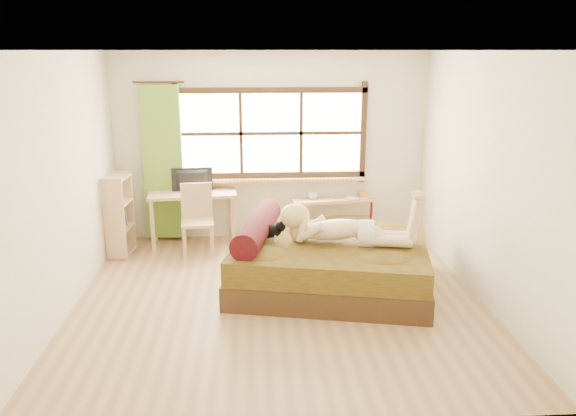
{
  "coord_description": "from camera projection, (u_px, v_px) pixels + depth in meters",
  "views": [
    {
      "loc": [
        -0.26,
        -5.83,
        2.7
      ],
      "look_at": [
        0.12,
        0.2,
        1.0
      ],
      "focal_mm": 35.0,
      "sensor_mm": 36.0,
      "label": 1
    }
  ],
  "objects": [
    {
      "name": "floor",
      "position": [
        279.0,
        298.0,
        6.35
      ],
      "size": [
        4.5,
        4.5,
        0.0
      ],
      "primitive_type": "plane",
      "color": "#9E754C",
      "rests_on": "ground"
    },
    {
      "name": "ceiling",
      "position": [
        278.0,
        50.0,
        5.62
      ],
      "size": [
        4.5,
        4.5,
        0.0
      ],
      "primitive_type": "plane",
      "rotation": [
        3.14,
        0.0,
        0.0
      ],
      "color": "white",
      "rests_on": "wall_back"
    },
    {
      "name": "wall_back",
      "position": [
        271.0,
        147.0,
        8.15
      ],
      "size": [
        4.5,
        0.0,
        4.5
      ],
      "primitive_type": "plane",
      "rotation": [
        1.57,
        0.0,
        0.0
      ],
      "color": "silver",
      "rests_on": "floor"
    },
    {
      "name": "wall_front",
      "position": [
        294.0,
        256.0,
        3.82
      ],
      "size": [
        4.5,
        0.0,
        4.5
      ],
      "primitive_type": "plane",
      "rotation": [
        -1.57,
        0.0,
        0.0
      ],
      "color": "silver",
      "rests_on": "floor"
    },
    {
      "name": "wall_left",
      "position": [
        63.0,
        185.0,
        5.85
      ],
      "size": [
        0.0,
        4.5,
        4.5
      ],
      "primitive_type": "plane",
      "rotation": [
        1.57,
        0.0,
        1.57
      ],
      "color": "silver",
      "rests_on": "floor"
    },
    {
      "name": "wall_right",
      "position": [
        484.0,
        179.0,
        6.12
      ],
      "size": [
        0.0,
        4.5,
        4.5
      ],
      "primitive_type": "plane",
      "rotation": [
        1.57,
        0.0,
        -1.57
      ],
      "color": "silver",
      "rests_on": "floor"
    },
    {
      "name": "window",
      "position": [
        271.0,
        136.0,
        8.07
      ],
      "size": [
        2.8,
        0.16,
        1.46
      ],
      "color": "#FFEDBF",
      "rests_on": "wall_back"
    },
    {
      "name": "curtain",
      "position": [
        163.0,
        163.0,
        7.99
      ],
      "size": [
        0.55,
        0.1,
        2.2
      ],
      "primitive_type": "cube",
      "color": "#4D8B25",
      "rests_on": "wall_back"
    },
    {
      "name": "bed",
      "position": [
        326.0,
        262.0,
        6.6
      ],
      "size": [
        2.55,
        2.2,
        0.85
      ],
      "rotation": [
        0.0,
        0.0,
        -0.21
      ],
      "color": "black",
      "rests_on": "floor"
    },
    {
      "name": "woman",
      "position": [
        345.0,
        215.0,
        6.39
      ],
      "size": [
        1.62,
        0.76,
        0.67
      ],
      "primitive_type": null,
      "rotation": [
        0.0,
        0.0,
        -0.21
      ],
      "color": "beige",
      "rests_on": "bed"
    },
    {
      "name": "kitten",
      "position": [
        269.0,
        229.0,
        6.54
      ],
      "size": [
        0.35,
        0.2,
        0.27
      ],
      "primitive_type": null,
      "rotation": [
        0.0,
        0.0,
        -0.21
      ],
      "color": "black",
      "rests_on": "bed"
    },
    {
      "name": "desk",
      "position": [
        193.0,
        199.0,
        7.98
      ],
      "size": [
        1.27,
        0.68,
        0.76
      ],
      "rotation": [
        0.0,
        0.0,
        0.1
      ],
      "color": "tan",
      "rests_on": "floor"
    },
    {
      "name": "monitor",
      "position": [
        192.0,
        180.0,
        7.95
      ],
      "size": [
        0.58,
        0.13,
        0.33
      ],
      "primitive_type": "imported",
      "rotation": [
        0.0,
        0.0,
        3.24
      ],
      "color": "black",
      "rests_on": "desk"
    },
    {
      "name": "chair",
      "position": [
        197.0,
        215.0,
        7.67
      ],
      "size": [
        0.47,
        0.47,
        0.96
      ],
      "rotation": [
        0.0,
        0.0,
        0.1
      ],
      "color": "tan",
      "rests_on": "floor"
    },
    {
      "name": "pipe_shelf",
      "position": [
        334.0,
        209.0,
        8.28
      ],
      "size": [
        1.24,
        0.49,
        0.69
      ],
      "rotation": [
        0.0,
        0.0,
        0.16
      ],
      "color": "tan",
      "rests_on": "floor"
    },
    {
      "name": "cup",
      "position": [
        313.0,
        195.0,
        8.2
      ],
      "size": [
        0.16,
        0.16,
        0.11
      ],
      "primitive_type": "imported",
      "rotation": [
        0.0,
        0.0,
        0.16
      ],
      "color": "gray",
      "rests_on": "pipe_shelf"
    },
    {
      "name": "book",
      "position": [
        347.0,
        198.0,
        8.24
      ],
      "size": [
        0.19,
        0.24,
        0.02
      ],
      "primitive_type": "imported",
      "rotation": [
        0.0,
        0.0,
        0.16
      ],
      "color": "gray",
      "rests_on": "pipe_shelf"
    },
    {
      "name": "bookshelf",
      "position": [
        119.0,
        215.0,
        7.57
      ],
      "size": [
        0.31,
        0.5,
        1.1
      ],
      "rotation": [
        0.0,
        0.0,
        -0.07
      ],
      "color": "tan",
      "rests_on": "floor"
    }
  ]
}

